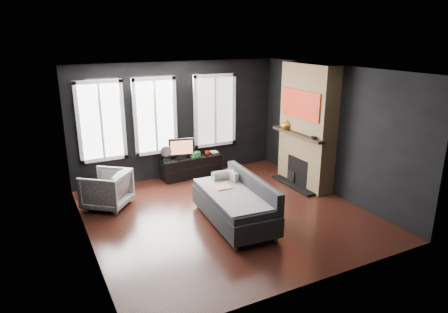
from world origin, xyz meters
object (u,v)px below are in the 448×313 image
mug (207,152)px  mantel_vase (286,124)px  armchair (106,188)px  media_console (191,167)px  sofa (234,201)px  monitor (181,147)px  book (211,148)px

mug → mantel_vase: size_ratio=0.55×
armchair → media_console: size_ratio=0.57×
media_console → mug: mug is taller
sofa → media_console: size_ratio=1.38×
sofa → armchair: (-1.90, 1.74, -0.02)m
sofa → mug: sofa is taller
sofa → monitor: bearing=93.5°
monitor → book: (0.81, 0.11, -0.16)m
mantel_vase → armchair: bearing=175.7°
monitor → armchair: bearing=-143.8°
armchair → mug: bearing=148.1°
sofa → armchair: bearing=141.4°
mug → monitor: bearing=-180.0°
book → mantel_vase: (1.27, -1.29, 0.73)m
mantel_vase → mug: bearing=140.5°
sofa → mantel_vase: 2.70m
armchair → book: size_ratio=3.65×
monitor → book: bearing=19.6°
armchair → monitor: bearing=153.8°
sofa → book: bearing=77.0°
monitor → mug: 0.69m
sofa → armchair: size_ratio=2.44×
monitor → mantel_vase: bearing=-17.6°
armchair → mantel_vase: mantel_vase is taller
monitor → mantel_vase: (2.08, -1.17, 0.57)m
book → mug: bearing=-143.7°
book → mantel_vase: 1.95m
monitor → mantel_vase: mantel_vase is taller
monitor → book: monitor is taller
media_console → book: bearing=6.8°
monitor → mantel_vase: size_ratio=2.82×
armchair → mug: armchair is taller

